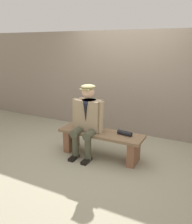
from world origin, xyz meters
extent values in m
plane|color=gray|center=(0.00, 0.00, 0.00)|extent=(30.00, 30.00, 0.00)
cube|color=brown|center=(0.00, 0.00, 0.43)|extent=(1.50, 0.44, 0.05)
cube|color=brown|center=(-0.61, 0.00, 0.20)|extent=(0.12, 0.38, 0.41)
cube|color=brown|center=(0.61, 0.00, 0.20)|extent=(0.12, 0.38, 0.41)
cube|color=#978164|center=(0.23, 0.00, 0.73)|extent=(0.45, 0.23, 0.55)
cylinder|color=#1E2338|center=(0.23, 0.00, 0.97)|extent=(0.25, 0.25, 0.06)
cone|color=black|center=(0.23, 0.12, 0.79)|extent=(0.07, 0.07, 0.30)
sphere|color=#DBAD8C|center=(0.23, 0.02, 1.15)|extent=(0.22, 0.22, 0.22)
ellipsoid|color=#9B915C|center=(0.23, 0.02, 1.23)|extent=(0.25, 0.25, 0.08)
cube|color=#9B915C|center=(0.23, 0.12, 1.21)|extent=(0.17, 0.10, 0.02)
cylinder|color=#464735|center=(0.11, 0.14, 0.46)|extent=(0.15, 0.39, 0.15)
cylinder|color=#464735|center=(0.11, 0.27, 0.23)|extent=(0.11, 0.11, 0.46)
cube|color=black|center=(0.11, 0.33, 0.03)|extent=(0.10, 0.24, 0.05)
cylinder|color=#978164|center=(-0.03, 0.04, 0.71)|extent=(0.10, 0.13, 0.58)
cylinder|color=#464735|center=(0.36, 0.14, 0.46)|extent=(0.15, 0.39, 0.15)
cylinder|color=#464735|center=(0.36, 0.27, 0.23)|extent=(0.11, 0.11, 0.46)
cube|color=black|center=(0.36, 0.33, 0.03)|extent=(0.10, 0.24, 0.05)
cylinder|color=#978164|center=(0.49, 0.04, 0.71)|extent=(0.11, 0.13, 0.58)
cylinder|color=black|center=(-0.42, -0.05, 0.49)|extent=(0.26, 0.11, 0.08)
cube|color=gray|center=(0.00, -1.43, 1.10)|extent=(12.00, 0.24, 2.21)
camera|label=1|loc=(-1.64, 3.40, 1.93)|focal=37.17mm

